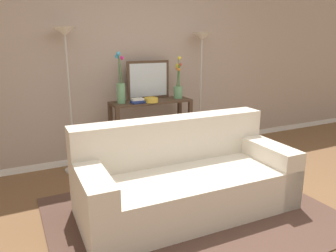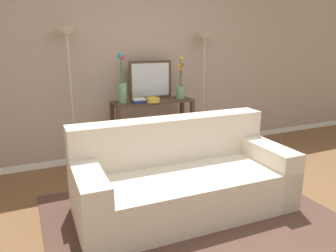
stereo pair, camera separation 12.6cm
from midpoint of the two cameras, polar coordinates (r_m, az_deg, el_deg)
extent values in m
cube|color=brown|center=(3.22, 11.14, -16.64)|extent=(16.00, 16.00, 0.02)
cube|color=white|center=(4.97, -3.68, -4.06)|extent=(12.00, 0.15, 0.09)
cube|color=tan|center=(4.71, -3.95, 11.48)|extent=(12.00, 0.14, 2.58)
cube|color=#51382D|center=(3.30, 4.81, -15.19)|extent=(2.65, 2.00, 0.01)
cube|color=beige|center=(3.28, 4.02, -11.33)|extent=(2.12, 1.00, 0.42)
cube|color=beige|center=(3.40, 1.51, -2.31)|extent=(2.10, 0.31, 0.46)
cube|color=beige|center=(2.97, -12.53, -12.65)|extent=(0.26, 0.96, 0.60)
cube|color=beige|center=(3.73, 16.99, -7.13)|extent=(0.26, 0.96, 0.60)
cube|color=#473323|center=(4.42, -1.88, 4.32)|extent=(1.10, 0.36, 0.03)
cube|color=#473323|center=(4.60, -1.81, -4.28)|extent=(1.02, 0.31, 0.01)
cube|color=#473323|center=(4.21, -7.65, -2.39)|extent=(0.05, 0.05, 0.83)
cube|color=#473323|center=(4.61, 4.98, -0.78)|extent=(0.05, 0.05, 0.83)
cube|color=#473323|center=(4.50, -8.83, -1.30)|extent=(0.05, 0.05, 0.83)
cube|color=#473323|center=(4.87, 3.17, 0.13)|extent=(0.05, 0.05, 0.83)
cylinder|color=#B7B2A8|center=(4.48, -14.88, -7.19)|extent=(0.26, 0.26, 0.02)
cylinder|color=#B7B2A8|center=(4.24, -15.64, 3.53)|extent=(0.02, 0.02, 1.68)
cone|color=silver|center=(4.16, -16.52, 15.60)|extent=(0.28, 0.28, 0.10)
cylinder|color=#B7B2A8|center=(5.10, 6.64, -4.02)|extent=(0.26, 0.26, 0.02)
cylinder|color=#B7B2A8|center=(4.90, 6.93, 5.19)|extent=(0.02, 0.02, 1.63)
cone|color=silver|center=(4.83, 7.26, 15.38)|extent=(0.28, 0.28, 0.10)
cube|color=#473323|center=(4.53, -2.29, 8.10)|extent=(0.62, 0.02, 0.52)
cube|color=silver|center=(4.52, -2.24, 8.09)|extent=(0.55, 0.01, 0.45)
cylinder|color=#669E6B|center=(4.25, -7.13, 5.77)|extent=(0.11, 0.11, 0.26)
cylinder|color=#3D7538|center=(4.20, -7.36, 9.97)|extent=(0.03, 0.02, 0.37)
sphere|color=#42ABD8|center=(4.17, -7.55, 12.48)|extent=(0.05, 0.05, 0.05)
cylinder|color=#3D7538|center=(4.21, -7.09, 9.63)|extent=(0.04, 0.03, 0.32)
sphere|color=#D9247B|center=(4.18, -6.95, 11.78)|extent=(0.05, 0.05, 0.05)
cylinder|color=#3D7538|center=(4.22, -7.47, 9.75)|extent=(0.02, 0.02, 0.33)
sphere|color=#3FACDA|center=(4.22, -7.80, 12.01)|extent=(0.05, 0.05, 0.05)
cylinder|color=#669E6B|center=(4.58, 2.96, 5.92)|extent=(0.12, 0.12, 0.17)
cylinder|color=#3D7538|center=(4.53, 3.03, 8.39)|extent=(0.02, 0.01, 0.24)
sphere|color=orange|center=(4.50, 3.10, 9.85)|extent=(0.04, 0.04, 0.04)
cylinder|color=#3D7538|center=(4.57, 2.88, 8.54)|extent=(0.02, 0.01, 0.25)
sphere|color=orange|center=(4.57, 2.77, 10.13)|extent=(0.05, 0.05, 0.05)
cylinder|color=#3D7538|center=(4.57, 2.94, 8.71)|extent=(0.04, 0.02, 0.28)
sphere|color=gold|center=(4.57, 2.91, 10.47)|extent=(0.07, 0.07, 0.07)
cylinder|color=#3D7538|center=(4.56, 3.16, 8.81)|extent=(0.01, 0.02, 0.30)
sphere|color=#C04332|center=(4.56, 3.36, 10.68)|extent=(0.05, 0.05, 0.05)
cylinder|color=#3D7538|center=(4.53, 3.08, 9.36)|extent=(0.03, 0.01, 0.39)
sphere|color=yellow|center=(4.49, 3.21, 11.81)|extent=(0.05, 0.05, 0.05)
cylinder|color=gold|center=(4.29, -1.89, 4.55)|extent=(0.19, 0.19, 0.05)
torus|color=gold|center=(4.29, -1.89, 4.94)|extent=(0.18, 0.18, 0.01)
cube|color=navy|center=(4.24, -4.22, 4.16)|extent=(0.18, 0.14, 0.02)
cube|color=navy|center=(4.22, -4.30, 4.38)|extent=(0.17, 0.12, 0.02)
cube|color=silver|center=(4.23, -4.30, 4.73)|extent=(0.16, 0.11, 0.03)
cube|color=slate|center=(4.49, -6.94, -6.16)|extent=(0.04, 0.17, 0.10)
cube|color=#6B3360|center=(4.50, -6.41, -5.94)|extent=(0.04, 0.17, 0.12)
cube|color=maroon|center=(4.52, -5.78, -5.91)|extent=(0.06, 0.17, 0.11)
cube|color=#B77F33|center=(4.53, -5.22, -5.90)|extent=(0.03, 0.15, 0.10)
cube|color=#BC3328|center=(4.55, -4.71, -5.81)|extent=(0.05, 0.14, 0.10)
cube|color=gold|center=(4.56, -4.09, -5.69)|extent=(0.05, 0.14, 0.11)
camera|label=1|loc=(0.06, -89.05, 0.25)|focal=34.77mm
camera|label=2|loc=(0.06, 90.95, -0.25)|focal=34.77mm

